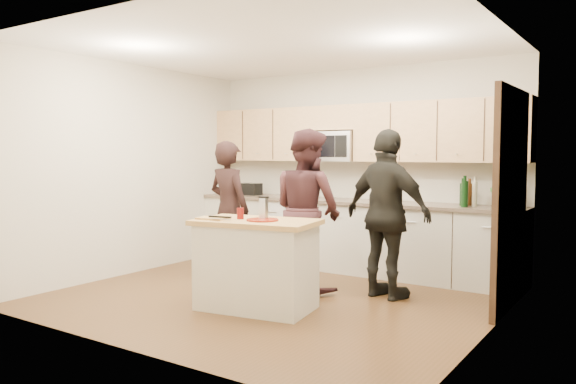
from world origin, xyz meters
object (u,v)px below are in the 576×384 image
Objects in this scene: island at (256,264)px; woman_left at (229,209)px; woman_center at (307,210)px; woman_right at (388,214)px; toaster at (250,189)px.

island is 0.76× the size of woman_left.
woman_center is 0.93m from woman_right.
woman_right is at bearing -151.00° from woman_center.
toaster is 0.18× the size of woman_center.
woman_left reaches higher than toaster.
island is at bearing 65.09° from woman_right.
island is 1.08m from woman_center.
woman_right reaches higher than woman_left.
toaster is at bearing -56.78° from woman_left.
island is 0.71× the size of woman_right.
woman_center is (1.16, -0.00, 0.06)m from woman_left.
toaster is 2.11m from woman_center.
island is at bearing 146.87° from woman_left.
island is at bearing -51.10° from toaster.
woman_center is (-0.00, 0.97, 0.46)m from island.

